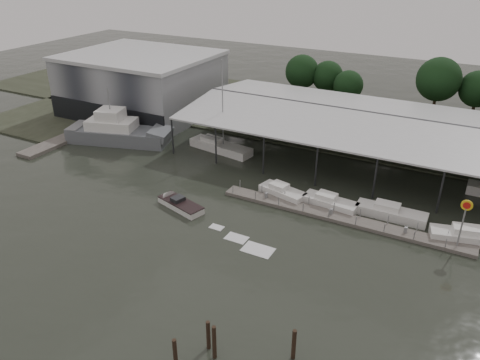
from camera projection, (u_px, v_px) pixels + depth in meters
The scene contains 16 objects.
ground at pixel (176, 228), 50.21m from camera, with size 200.00×200.00×0.00m, color #272C23.
land_strip_far at pixel (312, 116), 83.31m from camera, with size 140.00×30.00×0.30m.
land_strip_west at pixel (96, 102), 90.70m from camera, with size 20.00×40.00×0.30m.
storage_warehouse at pixel (142, 83), 83.28m from camera, with size 24.50×20.50×10.50m.
covered_boat_shed at pixel (399, 122), 62.40m from camera, with size 58.24×24.00×6.96m.
trawler_dock at pixel (71, 136), 73.79m from camera, with size 3.00×18.00×0.50m.
floating_dock at pixel (340, 218), 51.69m from camera, with size 28.00×2.00×1.40m.
shell_fuel_sign at pixel (464, 215), 44.97m from camera, with size 1.10×0.18×5.55m.
grey_trawler at pixel (119, 132), 71.67m from camera, with size 16.66×9.19×8.84m.
white_sailboat at pixel (220, 147), 68.95m from camera, with size 10.26×4.05×13.67m.
speedboat_underway at pixel (178, 203), 54.21m from camera, with size 17.37×6.55×2.00m.
moored_cruiser_0 at pixel (282, 192), 56.24m from camera, with size 6.13×3.47×1.70m.
moored_cruiser_1 at pixel (330, 202), 53.96m from camera, with size 6.56×2.83×1.70m.
moored_cruiser_2 at pixel (390, 212), 51.91m from camera, with size 7.68×2.24×1.70m.
moored_cruiser_3 at pixel (470, 237), 47.57m from camera, with size 8.22×4.03×1.70m.
horizon_tree_line at pixel (454, 91), 76.32m from camera, with size 69.35×11.41×10.93m.
Camera 1 is at (26.17, -34.35, 27.03)m, focal length 35.00 mm.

